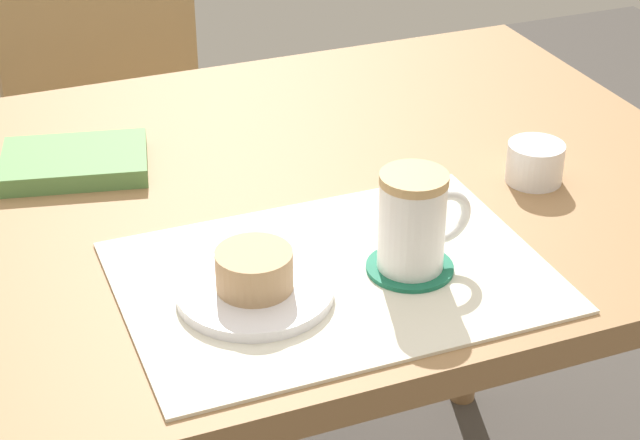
{
  "coord_description": "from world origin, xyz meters",
  "views": [
    {
      "loc": [
        -0.43,
        -1.09,
        1.37
      ],
      "look_at": [
        -0.06,
        -0.18,
        0.8
      ],
      "focal_mm": 60.0,
      "sensor_mm": 36.0,
      "label": 1
    }
  ],
  "objects_px": {
    "pastry": "(254,270)",
    "sugar_bowl": "(535,163)",
    "wooden_chair": "(125,137)",
    "coffee_mug": "(414,221)",
    "pastry_plate": "(255,292)",
    "small_book": "(75,162)",
    "dining_table": "(315,242)"
  },
  "relations": [
    {
      "from": "pastry_plate",
      "to": "coffee_mug",
      "type": "xyz_separation_m",
      "value": [
        0.17,
        -0.01,
        0.05
      ]
    },
    {
      "from": "dining_table",
      "to": "sugar_bowl",
      "type": "distance_m",
      "value": 0.3
    },
    {
      "from": "coffee_mug",
      "to": "sugar_bowl",
      "type": "distance_m",
      "value": 0.27
    },
    {
      "from": "dining_table",
      "to": "wooden_chair",
      "type": "distance_m",
      "value": 0.76
    },
    {
      "from": "wooden_chair",
      "to": "small_book",
      "type": "height_order",
      "value": "wooden_chair"
    },
    {
      "from": "dining_table",
      "to": "sugar_bowl",
      "type": "height_order",
      "value": "sugar_bowl"
    },
    {
      "from": "coffee_mug",
      "to": "small_book",
      "type": "distance_m",
      "value": 0.47
    },
    {
      "from": "pastry",
      "to": "sugar_bowl",
      "type": "relative_size",
      "value": 1.13
    },
    {
      "from": "wooden_chair",
      "to": "pastry_plate",
      "type": "height_order",
      "value": "wooden_chair"
    },
    {
      "from": "sugar_bowl",
      "to": "pastry_plate",
      "type": "bearing_deg",
      "value": -163.37
    },
    {
      "from": "coffee_mug",
      "to": "sugar_bowl",
      "type": "height_order",
      "value": "coffee_mug"
    },
    {
      "from": "dining_table",
      "to": "small_book",
      "type": "distance_m",
      "value": 0.32
    },
    {
      "from": "pastry",
      "to": "small_book",
      "type": "xyz_separation_m",
      "value": [
        -0.12,
        0.36,
        -0.02
      ]
    },
    {
      "from": "dining_table",
      "to": "wooden_chair",
      "type": "bearing_deg",
      "value": 97.44
    },
    {
      "from": "dining_table",
      "to": "coffee_mug",
      "type": "relative_size",
      "value": 9.19
    },
    {
      "from": "wooden_chair",
      "to": "pastry",
      "type": "xyz_separation_m",
      "value": [
        -0.06,
        -0.96,
        0.29
      ]
    },
    {
      "from": "pastry_plate",
      "to": "pastry",
      "type": "bearing_deg",
      "value": 0.0
    },
    {
      "from": "coffee_mug",
      "to": "pastry",
      "type": "bearing_deg",
      "value": 176.03
    },
    {
      "from": "coffee_mug",
      "to": "dining_table",
      "type": "bearing_deg",
      "value": 94.59
    },
    {
      "from": "pastry",
      "to": "dining_table",
      "type": "bearing_deg",
      "value": 55.64
    },
    {
      "from": "wooden_chair",
      "to": "coffee_mug",
      "type": "distance_m",
      "value": 1.03
    },
    {
      "from": "small_book",
      "to": "wooden_chair",
      "type": "bearing_deg",
      "value": 86.44
    },
    {
      "from": "sugar_bowl",
      "to": "coffee_mug",
      "type": "bearing_deg",
      "value": -150.15
    },
    {
      "from": "pastry",
      "to": "small_book",
      "type": "distance_m",
      "value": 0.38
    },
    {
      "from": "pastry_plate",
      "to": "coffee_mug",
      "type": "bearing_deg",
      "value": -3.97
    },
    {
      "from": "pastry_plate",
      "to": "coffee_mug",
      "type": "relative_size",
      "value": 1.48
    },
    {
      "from": "wooden_chair",
      "to": "pastry",
      "type": "height_order",
      "value": "wooden_chair"
    },
    {
      "from": "pastry_plate",
      "to": "small_book",
      "type": "height_order",
      "value": "small_book"
    },
    {
      "from": "sugar_bowl",
      "to": "small_book",
      "type": "distance_m",
      "value": 0.57
    },
    {
      "from": "wooden_chair",
      "to": "coffee_mug",
      "type": "height_order",
      "value": "wooden_chair"
    },
    {
      "from": "coffee_mug",
      "to": "wooden_chair",
      "type": "bearing_deg",
      "value": 96.75
    },
    {
      "from": "pastry",
      "to": "pastry_plate",
      "type": "bearing_deg",
      "value": 0.0
    }
  ]
}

